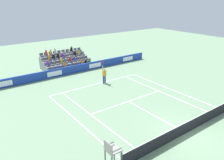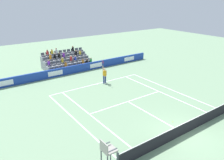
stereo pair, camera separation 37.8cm
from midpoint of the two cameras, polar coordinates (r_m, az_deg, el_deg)
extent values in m
plane|color=gray|center=(17.35, 18.50, -12.77)|extent=(80.00, 80.00, 0.00)
cube|color=white|center=(25.17, -3.46, -0.98)|extent=(10.97, 0.10, 0.01)
cube|color=white|center=(21.10, 4.54, -5.44)|extent=(8.23, 0.10, 0.01)
cube|color=white|center=(19.05, 10.77, -8.81)|extent=(0.10, 6.40, 0.01)
cube|color=white|center=(18.65, -4.45, -9.16)|extent=(0.10, 11.89, 0.01)
cube|color=white|center=(23.46, 13.03, -3.16)|extent=(0.10, 11.89, 0.01)
cube|color=white|center=(18.09, -8.22, -10.34)|extent=(0.10, 11.89, 0.01)
cube|color=white|center=(24.44, 15.19, -2.38)|extent=(0.10, 11.89, 0.01)
cube|color=white|center=(25.10, -3.33, -1.05)|extent=(0.10, 0.20, 0.01)
cube|color=#193899|center=(29.01, -8.59, 2.81)|extent=(22.89, 0.20, 1.00)
cube|color=white|center=(33.49, 4.70, 5.38)|extent=(1.83, 0.01, 0.56)
cube|color=white|center=(30.25, -3.67, 3.74)|extent=(1.83, 0.01, 0.56)
cube|color=white|center=(27.82, -13.72, 1.67)|extent=(1.83, 0.01, 0.56)
cube|color=white|center=(26.44, -25.22, -0.76)|extent=(1.83, 0.01, 0.56)
cube|color=black|center=(17.11, 18.67, -11.48)|extent=(11.77, 0.02, 0.92)
cube|color=white|center=(16.87, 18.86, -10.09)|extent=(11.77, 0.04, 0.04)
cylinder|color=navy|center=(25.21, -1.25, 0.17)|extent=(0.16, 0.16, 0.90)
cylinder|color=navy|center=(25.06, -1.66, 0.04)|extent=(0.16, 0.16, 0.90)
cube|color=white|center=(25.35, -1.24, -0.70)|extent=(0.15, 0.27, 0.08)
cube|color=white|center=(25.21, -1.65, -0.83)|extent=(0.15, 0.27, 0.08)
cube|color=orange|center=(24.88, -1.47, 1.72)|extent=(0.26, 0.38, 0.60)
sphere|color=#D3A884|center=(24.74, -1.48, 2.73)|extent=(0.24, 0.24, 0.24)
cylinder|color=#D3A884|center=(24.55, -1.87, 2.96)|extent=(0.09, 0.09, 0.62)
cylinder|color=#D3A884|center=(24.98, -1.01, 1.85)|extent=(0.09, 0.09, 0.56)
cylinder|color=black|center=(24.42, -1.88, 3.96)|extent=(0.04, 0.04, 0.28)
torus|color=red|center=(24.34, -1.89, 4.60)|extent=(0.07, 0.31, 0.31)
sphere|color=#D1E533|center=(24.27, -1.90, 5.23)|extent=(0.07, 0.07, 0.07)
cylinder|color=#474C54|center=(13.09, 0.50, -19.20)|extent=(0.07, 0.07, 1.71)
cube|color=gray|center=(12.21, 0.18, -17.22)|extent=(0.70, 0.70, 0.08)
cube|color=gray|center=(11.87, -1.13, -16.57)|extent=(0.06, 0.70, 0.55)
cube|color=#474C54|center=(12.31, -0.72, -15.82)|extent=(0.56, 0.05, 0.04)
cube|color=#474C54|center=(11.89, 1.12, -17.31)|extent=(0.56, 0.05, 0.04)
cube|color=gray|center=(30.02, -9.50, 2.78)|extent=(6.20, 0.95, 0.42)
cube|color=#545960|center=(31.18, -4.94, 4.26)|extent=(0.48, 0.44, 0.20)
cube|color=#545960|center=(31.28, -5.14, 4.78)|extent=(0.48, 0.04, 0.30)
cube|color=#545960|center=(30.89, -5.93, 4.07)|extent=(0.48, 0.44, 0.20)
cube|color=#545960|center=(30.99, -6.13, 4.59)|extent=(0.48, 0.04, 0.30)
cube|color=#545960|center=(30.60, -6.94, 3.87)|extent=(0.48, 0.44, 0.20)
cube|color=#545960|center=(30.70, -7.14, 4.40)|extent=(0.48, 0.04, 0.30)
cube|color=#545960|center=(30.33, -7.96, 3.66)|extent=(0.48, 0.44, 0.20)
cube|color=#545960|center=(30.43, -8.16, 4.20)|extent=(0.48, 0.04, 0.30)
cube|color=#545960|center=(30.06, -9.01, 3.45)|extent=(0.48, 0.44, 0.20)
cube|color=#545960|center=(30.16, -9.21, 4.00)|extent=(0.48, 0.04, 0.30)
cube|color=#545960|center=(29.81, -10.07, 3.24)|extent=(0.48, 0.44, 0.20)
cube|color=#545960|center=(29.91, -10.27, 3.79)|extent=(0.48, 0.04, 0.30)
cube|color=#545960|center=(29.56, -11.15, 3.02)|extent=(0.48, 0.44, 0.20)
cube|color=#545960|center=(29.67, -11.35, 3.58)|extent=(0.48, 0.04, 0.30)
cube|color=#545960|center=(29.33, -12.25, 2.80)|extent=(0.48, 0.44, 0.20)
cube|color=#545960|center=(29.43, -12.44, 3.36)|extent=(0.48, 0.04, 0.30)
cube|color=#545960|center=(29.11, -13.36, 2.57)|extent=(0.48, 0.44, 0.20)
cube|color=#545960|center=(29.21, -13.55, 3.14)|extent=(0.48, 0.04, 0.30)
cube|color=#545960|center=(28.90, -14.49, 2.34)|extent=(0.48, 0.44, 0.20)
cube|color=#545960|center=(29.00, -14.68, 2.91)|extent=(0.48, 0.04, 0.30)
cube|color=gray|center=(30.79, -10.31, 3.59)|extent=(6.20, 0.95, 0.84)
cube|color=#545960|center=(31.86, -5.84, 5.37)|extent=(0.48, 0.44, 0.20)
cube|color=#545960|center=(31.97, -6.03, 5.87)|extent=(0.48, 0.04, 0.30)
cube|color=#545960|center=(31.57, -6.82, 5.19)|extent=(0.48, 0.44, 0.20)
cube|color=#545960|center=(31.68, -7.01, 5.70)|extent=(0.48, 0.04, 0.30)
cube|color=#545960|center=(31.30, -7.81, 5.00)|extent=(0.48, 0.44, 0.20)
cube|color=#545960|center=(31.40, -8.01, 5.52)|extent=(0.48, 0.04, 0.30)
cube|color=#545960|center=(31.03, -8.82, 4.81)|extent=(0.48, 0.44, 0.20)
cube|color=#545960|center=(31.13, -9.02, 5.33)|extent=(0.48, 0.04, 0.30)
cube|color=#545960|center=(30.77, -9.85, 4.62)|extent=(0.48, 0.44, 0.20)
cube|color=#545960|center=(30.88, -10.05, 5.14)|extent=(0.48, 0.04, 0.30)
cube|color=#545960|center=(30.52, -10.90, 4.42)|extent=(0.48, 0.44, 0.20)
cube|color=#545960|center=(30.63, -11.09, 4.95)|extent=(0.48, 0.04, 0.30)
cube|color=#545960|center=(30.28, -11.96, 4.21)|extent=(0.48, 0.44, 0.20)
cube|color=#545960|center=(30.39, -12.15, 4.75)|extent=(0.48, 0.04, 0.30)
cube|color=#545960|center=(30.05, -13.04, 4.00)|extent=(0.48, 0.44, 0.20)
cube|color=#545960|center=(30.16, -13.23, 4.54)|extent=(0.48, 0.04, 0.30)
cube|color=#545960|center=(29.84, -14.13, 3.79)|extent=(0.48, 0.44, 0.20)
cube|color=#545960|center=(29.95, -14.32, 4.33)|extent=(0.48, 0.04, 0.30)
cube|color=#545960|center=(29.63, -15.24, 3.57)|extent=(0.48, 0.44, 0.20)
cube|color=#545960|center=(29.74, -15.43, 4.12)|extent=(0.48, 0.04, 0.30)
cube|color=gray|center=(31.56, -11.09, 4.35)|extent=(6.20, 0.95, 1.26)
cube|color=#545960|center=(32.56, -6.70, 6.43)|extent=(0.48, 0.44, 0.20)
cube|color=#545960|center=(32.67, -6.89, 6.92)|extent=(0.48, 0.04, 0.30)
cube|color=#545960|center=(32.28, -7.67, 6.26)|extent=(0.48, 0.44, 0.20)
cube|color=#545960|center=(32.39, -7.86, 6.76)|extent=(0.48, 0.04, 0.30)
cube|color=#545960|center=(32.01, -8.65, 6.09)|extent=(0.48, 0.44, 0.20)
cube|color=#545960|center=(32.12, -8.84, 6.59)|extent=(0.48, 0.04, 0.30)
cube|color=#545960|center=(31.74, -9.65, 5.91)|extent=(0.48, 0.44, 0.20)
cube|color=#545960|center=(31.86, -9.84, 6.41)|extent=(0.48, 0.04, 0.30)
cube|color=#545960|center=(31.49, -10.66, 5.73)|extent=(0.48, 0.44, 0.20)
cube|color=#545960|center=(31.61, -10.85, 6.24)|extent=(0.48, 0.04, 0.30)
cube|color=#545960|center=(31.25, -11.69, 5.54)|extent=(0.48, 0.44, 0.20)
cube|color=#545960|center=(31.36, -11.88, 6.05)|extent=(0.48, 0.04, 0.30)
cube|color=#545960|center=(31.01, -12.74, 5.35)|extent=(0.48, 0.44, 0.20)
cube|color=#545960|center=(31.13, -12.92, 5.86)|extent=(0.48, 0.04, 0.30)
cube|color=#545960|center=(30.79, -13.80, 5.15)|extent=(0.48, 0.44, 0.20)
cube|color=#545960|center=(30.91, -13.98, 5.67)|extent=(0.48, 0.04, 0.30)
cube|color=#545960|center=(30.58, -14.87, 4.95)|extent=(0.48, 0.44, 0.20)
cube|color=#545960|center=(30.70, -15.05, 5.47)|extent=(0.48, 0.04, 0.30)
cube|color=#545960|center=(30.38, -15.96, 4.74)|extent=(0.48, 0.44, 0.20)
cube|color=#545960|center=(30.50, -16.14, 5.27)|extent=(0.48, 0.04, 0.30)
cube|color=gray|center=(32.34, -11.82, 5.08)|extent=(6.20, 0.95, 1.68)
cube|color=#545960|center=(33.28, -7.53, 7.44)|extent=(0.48, 0.44, 0.20)
cube|color=#545960|center=(33.40, -7.72, 7.92)|extent=(0.48, 0.04, 0.30)
cube|color=#545960|center=(33.00, -8.49, 7.28)|extent=(0.48, 0.44, 0.20)
cube|color=#545960|center=(33.12, -8.67, 7.77)|extent=(0.48, 0.04, 0.30)
cube|color=#545960|center=(32.74, -9.46, 7.12)|extent=(0.48, 0.44, 0.20)
cube|color=#545960|center=(32.86, -9.64, 7.61)|extent=(0.48, 0.04, 0.30)
cube|color=#545960|center=(32.48, -10.44, 6.95)|extent=(0.48, 0.44, 0.20)
cube|color=#545960|center=(32.60, -10.62, 7.44)|extent=(0.48, 0.04, 0.30)
cube|color=#545960|center=(32.23, -11.44, 6.78)|extent=(0.48, 0.44, 0.20)
cube|color=#545960|center=(32.35, -11.62, 7.28)|extent=(0.48, 0.04, 0.30)
cube|color=#545960|center=(31.99, -12.45, 6.61)|extent=(0.48, 0.44, 0.20)
cube|color=#545960|center=(32.12, -12.63, 7.10)|extent=(0.48, 0.04, 0.30)
cube|color=#545960|center=(31.77, -13.48, 6.42)|extent=(0.48, 0.44, 0.20)
cube|color=#545960|center=(31.89, -13.66, 6.93)|extent=(0.48, 0.04, 0.30)
cube|color=#545960|center=(31.55, -14.52, 6.24)|extent=(0.48, 0.44, 0.20)
cube|color=#545960|center=(31.67, -14.70, 6.74)|extent=(0.48, 0.04, 0.30)
cube|color=#545960|center=(31.34, -15.58, 6.05)|extent=(0.48, 0.44, 0.20)
cube|color=#545960|center=(31.47, -15.75, 6.56)|extent=(0.48, 0.04, 0.30)
cube|color=#545960|center=(31.15, -16.64, 5.85)|extent=(0.48, 0.44, 0.20)
cube|color=#545960|center=(31.28, -16.82, 6.37)|extent=(0.48, 0.04, 0.30)
cylinder|color=black|center=(30.75, -13.89, 5.82)|extent=(0.28, 0.28, 0.53)
sphere|color=#D3A884|center=(30.66, -13.95, 6.48)|extent=(0.20, 0.20, 0.20)
cylinder|color=black|center=(32.70, -9.53, 7.74)|extent=(0.28, 0.28, 0.51)
sphere|color=#9E7251|center=(32.63, -9.57, 8.34)|extent=(0.20, 0.20, 0.20)
cylinder|color=yellow|center=(31.52, -14.61, 6.82)|extent=(0.28, 0.28, 0.44)
sphere|color=#9E7251|center=(31.45, -14.66, 7.39)|extent=(0.20, 0.20, 0.20)
cylinder|color=blue|center=(30.99, -8.90, 5.39)|extent=(0.28, 0.28, 0.42)
sphere|color=#D3A884|center=(30.91, -8.93, 5.94)|extent=(0.20, 0.20, 0.20)
cylinder|color=black|center=(30.97, -12.83, 6.00)|extent=(0.28, 0.28, 0.51)
sphere|color=brown|center=(30.89, -12.88, 6.63)|extent=(0.20, 0.20, 0.20)
cylinder|color=orange|center=(29.50, -11.24, 3.74)|extent=(0.28, 0.28, 0.54)
sphere|color=brown|center=(29.40, -11.29, 4.43)|extent=(0.20, 0.20, 0.20)
cylinder|color=orange|center=(30.55, -7.01, 4.53)|extent=(0.28, 0.28, 0.51)
sphere|color=brown|center=(30.45, -7.04, 5.17)|extent=(0.20, 0.20, 0.20)
cylinder|color=green|center=(31.13, -5.00, 4.88)|extent=(0.28, 0.28, 0.48)
sphere|color=#9E7251|center=(31.04, -5.02, 5.49)|extent=(0.20, 0.20, 0.20)
cylinder|color=white|center=(31.73, -13.57, 7.06)|extent=(0.28, 0.28, 0.50)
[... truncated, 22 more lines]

